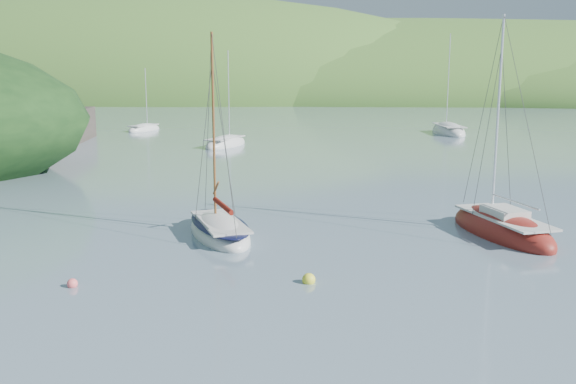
# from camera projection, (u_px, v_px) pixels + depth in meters

# --- Properties ---
(ground) EXTENTS (700.00, 700.00, 0.00)m
(ground) POSITION_uv_depth(u_px,v_px,m) (259.00, 292.00, 22.75)
(ground) COLOR slate
(ground) RESTS_ON ground
(shoreline_hills) EXTENTS (690.00, 135.00, 56.00)m
(shoreline_hills) POSITION_uv_depth(u_px,v_px,m) (308.00, 96.00, 192.23)
(shoreline_hills) COLOR #416627
(shoreline_hills) RESTS_ON ground
(daysailer_white) EXTENTS (5.00, 7.03, 10.18)m
(daysailer_white) POSITION_uv_depth(u_px,v_px,m) (220.00, 231.00, 30.47)
(daysailer_white) COLOR silver
(daysailer_white) RESTS_ON ground
(sloop_red) EXTENTS (5.05, 7.99, 11.19)m
(sloop_red) POSITION_uv_depth(u_px,v_px,m) (502.00, 230.00, 30.64)
(sloop_red) COLOR maroon
(sloop_red) RESTS_ON ground
(distant_sloop_a) EXTENTS (4.51, 7.83, 10.56)m
(distant_sloop_a) POSITION_uv_depth(u_px,v_px,m) (226.00, 144.00, 66.16)
(distant_sloop_a) COLOR silver
(distant_sloop_a) RESTS_ON ground
(distant_sloop_b) EXTENTS (4.35, 9.56, 13.16)m
(distant_sloop_b) POSITION_uv_depth(u_px,v_px,m) (448.00, 132.00, 78.91)
(distant_sloop_b) COLOR silver
(distant_sloop_b) RESTS_ON ground
(distant_sloop_c) EXTENTS (3.85, 6.44, 8.68)m
(distant_sloop_c) POSITION_uv_depth(u_px,v_px,m) (144.00, 129.00, 82.91)
(distant_sloop_c) COLOR silver
(distant_sloop_c) RESTS_ON ground
(mooring_buoys) EXTENTS (18.34, 7.82, 0.50)m
(mooring_buoys) POSITION_uv_depth(u_px,v_px,m) (367.00, 264.00, 25.69)
(mooring_buoys) COLOR yellow
(mooring_buoys) RESTS_ON ground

